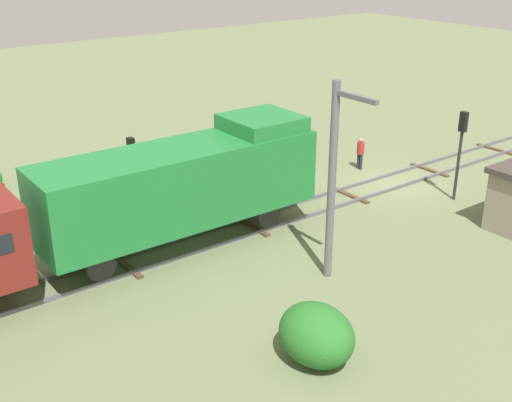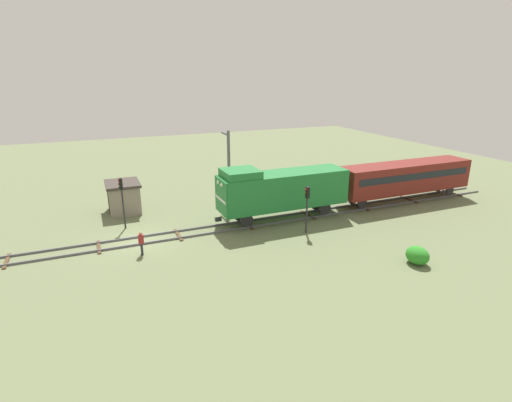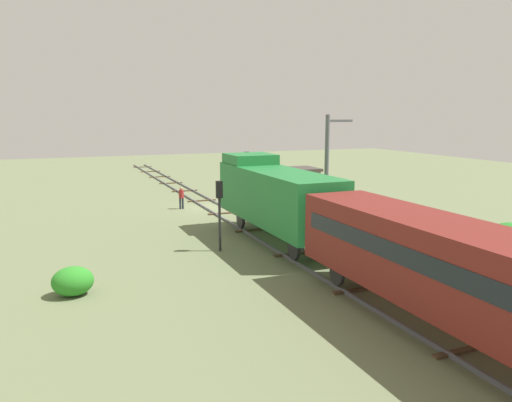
{
  "view_description": "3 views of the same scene",
  "coord_description": "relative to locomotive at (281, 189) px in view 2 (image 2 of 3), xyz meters",
  "views": [
    {
      "loc": [
        -19.86,
        23.17,
        11.54
      ],
      "look_at": [
        -0.17,
        8.54,
        1.22
      ],
      "focal_mm": 45.0,
      "sensor_mm": 36.0,
      "label": 1
    },
    {
      "loc": [
        28.74,
        -2.76,
        12.06
      ],
      "look_at": [
        0.94,
        9.06,
        2.32
      ],
      "focal_mm": 28.0,
      "sensor_mm": 36.0,
      "label": 2
    },
    {
      "loc": [
        11.38,
        36.83,
        7.21
      ],
      "look_at": [
        -0.79,
        7.14,
        1.59
      ],
      "focal_mm": 35.0,
      "sensor_mm": 36.0,
      "label": 3
    }
  ],
  "objects": [
    {
      "name": "bush_mid",
      "position": [
        -9.22,
        7.73,
        -1.8
      ],
      "size": [
        2.67,
        2.18,
        1.94
      ],
      "primitive_type": "ellipsoid",
      "color": "#257726",
      "rests_on": "ground"
    },
    {
      "name": "worker_near_track",
      "position": [
        2.4,
        -11.94,
        -1.78
      ],
      "size": [
        0.38,
        0.38,
        1.7
      ],
      "rotation": [
        0.0,
        0.0,
        2.5
      ],
      "color": "#262B38",
      "rests_on": "ground"
    },
    {
      "name": "traffic_signal_mid",
      "position": [
        3.4,
        0.51,
        -0.14
      ],
      "size": [
        0.32,
        0.34,
        3.76
      ],
      "color": "#262628",
      "rests_on": "ground"
    },
    {
      "name": "ground_plane",
      "position": [
        0.0,
        -11.78,
        -2.77
      ],
      "size": [
        104.15,
        104.15,
        0.0
      ],
      "primitive_type": "plane",
      "color": "#66704C"
    },
    {
      "name": "bush_near",
      "position": [
        -8.5,
        0.79,
        -1.89
      ],
      "size": [
        2.43,
        1.99,
        1.77
      ],
      "primitive_type": "ellipsoid",
      "color": "#256926",
      "rests_on": "ground"
    },
    {
      "name": "traffic_signal_near",
      "position": [
        -3.2,
        -12.51,
        0.14
      ],
      "size": [
        0.32,
        0.34,
        4.19
      ],
      "color": "#262628",
      "rests_on": "ground"
    },
    {
      "name": "locomotive",
      "position": [
        0.0,
        0.0,
        0.0
      ],
      "size": [
        2.9,
        11.6,
        4.6
      ],
      "color": "#1E7233",
      "rests_on": "railway_track"
    },
    {
      "name": "bush_far",
      "position": [
        10.93,
        4.59,
        -2.18
      ],
      "size": [
        1.64,
        1.34,
        1.19
      ],
      "primitive_type": "ellipsoid",
      "color": "#2C8926",
      "rests_on": "ground"
    },
    {
      "name": "relay_hut",
      "position": [
        -7.5,
        -12.1,
        -1.38
      ],
      "size": [
        3.5,
        2.9,
        2.74
      ],
      "color": "gray",
      "rests_on": "ground"
    },
    {
      "name": "railway_track",
      "position": [
        0.0,
        -11.78,
        -2.7
      ],
      "size": [
        2.4,
        69.44,
        0.16
      ],
      "color": "#595960",
      "rests_on": "ground"
    },
    {
      "name": "passenger_car_leading",
      "position": [
        0.0,
        13.34,
        -0.25
      ],
      "size": [
        2.84,
        14.0,
        3.66
      ],
      "color": "maroon",
      "rests_on": "railway_track"
    },
    {
      "name": "catenary_mast",
      "position": [
        -5.07,
        -2.89,
        1.05
      ],
      "size": [
        1.94,
        0.28,
        7.16
      ],
      "color": "#595960",
      "rests_on": "ground"
    }
  ]
}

